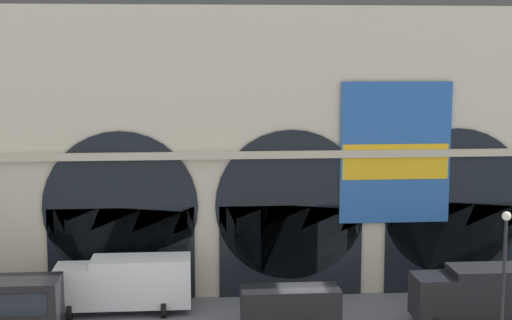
# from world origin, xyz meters

# --- Properties ---
(station_building) EXTENTS (41.84, 5.50, 21.07)m
(station_building) POSITION_xyz_m (0.03, 7.54, 10.24)
(station_building) COLOR beige
(station_building) RESTS_ON ground
(box_truck_midwest) EXTENTS (7.50, 2.91, 3.12)m
(box_truck_midwest) POSITION_xyz_m (-9.60, 2.70, 1.70)
(box_truck_midwest) COLOR white
(box_truck_midwest) RESTS_ON ground
(van_center) EXTENTS (5.20, 2.48, 2.20)m
(van_center) POSITION_xyz_m (-0.72, -0.60, 1.25)
(van_center) COLOR black
(van_center) RESTS_ON ground
(box_truck_mideast) EXTENTS (7.50, 2.91, 3.12)m
(box_truck_mideast) POSITION_xyz_m (9.73, -0.74, 1.70)
(box_truck_mideast) COLOR black
(box_truck_mideast) RESTS_ON ground
(street_lamp_quayside) EXTENTS (0.44, 0.44, 6.90)m
(street_lamp_quayside) POSITION_xyz_m (9.25, -4.31, 4.41)
(street_lamp_quayside) COLOR black
(street_lamp_quayside) RESTS_ON ground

